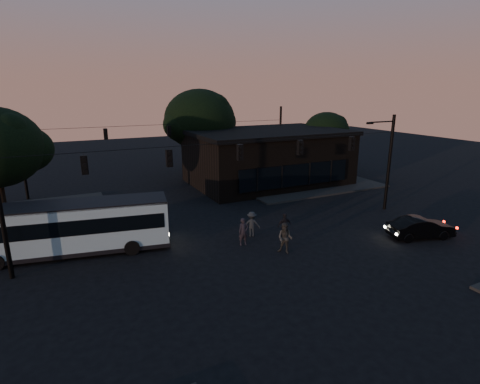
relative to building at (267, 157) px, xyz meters
name	(u,v)px	position (x,y,z in m)	size (l,w,h in m)	color
ground	(271,260)	(-9.00, -15.97, -2.71)	(120.00, 120.00, 0.00)	black
sidewalk_far_right	(302,183)	(3.00, -1.97, -2.63)	(14.00, 10.00, 0.15)	black
sidewalk_far_left	(8,220)	(-23.00, -1.97, -2.63)	(14.00, 10.00, 0.15)	black
building	(267,157)	(0.00, 0.00, 0.00)	(15.40, 10.41, 5.40)	black
tree_behind	(200,120)	(-5.00, 6.03, 3.48)	(7.60, 7.60, 9.43)	black
tree_right	(326,132)	(9.00, 2.03, 1.93)	(5.20, 5.20, 6.86)	black
signal_rig_near	(240,170)	(-9.00, -11.97, 1.74)	(26.24, 0.30, 7.50)	black
signal_rig_far	(170,142)	(-9.00, 4.03, 1.50)	(26.24, 0.30, 7.50)	black
bus	(72,226)	(-18.90, -10.08, -0.99)	(11.12, 4.34, 3.05)	#9EC2C9
car	(421,228)	(1.38, -17.42, -2.02)	(1.46, 4.20, 1.38)	black
pedestrian_a	(243,232)	(-9.45, -13.38, -1.84)	(0.63, 0.41, 1.73)	black
pedestrian_b	(285,238)	(-7.81, -15.53, -1.78)	(0.90, 0.70, 1.85)	#2E2E2A
pedestrian_c	(285,225)	(-6.52, -13.48, -1.88)	(0.97, 0.40, 1.66)	black
pedestrian_d	(252,224)	(-8.33, -12.36, -1.87)	(1.09, 0.62, 1.68)	black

